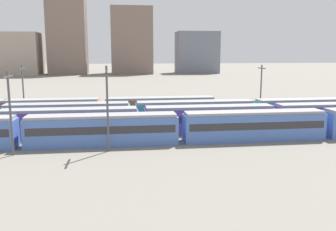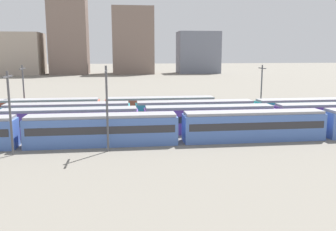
{
  "view_description": "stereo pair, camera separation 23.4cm",
  "coord_description": "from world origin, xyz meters",
  "px_view_note": "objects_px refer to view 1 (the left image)",
  "views": [
    {
      "loc": [
        22.51,
        -42.96,
        11.08
      ],
      "look_at": [
        29.34,
        7.8,
        2.04
      ],
      "focal_mm": 38.62,
      "sensor_mm": 36.0,
      "label": 1
    },
    {
      "loc": [
        22.74,
        -42.99,
        11.08
      ],
      "look_at": [
        29.34,
        7.8,
        2.04
      ],
      "focal_mm": 38.62,
      "sensor_mm": 36.0,
      "label": 2
    }
  ],
  "objects_px": {
    "catenary_pole_0": "(10,109)",
    "catenary_pole_2": "(107,104)",
    "train_track_2": "(254,111)",
    "catenary_pole_1": "(261,87)",
    "train_track_0": "(180,127)",
    "train_track_1": "(274,117)",
    "train_track_3": "(42,111)",
    "catenary_pole_3": "(23,89)"
  },
  "relations": [
    {
      "from": "train_track_2",
      "to": "catenary_pole_0",
      "type": "xyz_separation_m",
      "value": [
        -32.4,
        -13.53,
        3.19
      ]
    },
    {
      "from": "train_track_3",
      "to": "catenary_pole_0",
      "type": "xyz_separation_m",
      "value": [
        0.7,
        -18.73,
        3.19
      ]
    },
    {
      "from": "train_track_0",
      "to": "train_track_2",
      "type": "distance_m",
      "value": 17.01
    },
    {
      "from": "train_track_0",
      "to": "train_track_3",
      "type": "relative_size",
      "value": 1.34
    },
    {
      "from": "train_track_1",
      "to": "catenary_pole_2",
      "type": "bearing_deg",
      "value": -160.62
    },
    {
      "from": "catenary_pole_1",
      "to": "train_track_3",
      "type": "bearing_deg",
      "value": -175.14
    },
    {
      "from": "catenary_pole_0",
      "to": "catenary_pole_2",
      "type": "xyz_separation_m",
      "value": [
        10.24,
        0.2,
        0.26
      ]
    },
    {
      "from": "train_track_0",
      "to": "train_track_3",
      "type": "distance_m",
      "value": 25.08
    },
    {
      "from": "catenary_pole_2",
      "to": "train_track_3",
      "type": "bearing_deg",
      "value": 120.55
    },
    {
      "from": "train_track_0",
      "to": "catenary_pole_1",
      "type": "xyz_separation_m",
      "value": [
        17.81,
        18.78,
        3.03
      ]
    },
    {
      "from": "catenary_pole_1",
      "to": "train_track_1",
      "type": "bearing_deg",
      "value": -104.06
    },
    {
      "from": "train_track_3",
      "to": "catenary_pole_1",
      "type": "xyz_separation_m",
      "value": [
        37.44,
        3.18,
        3.03
      ]
    },
    {
      "from": "catenary_pole_1",
      "to": "train_track_0",
      "type": "bearing_deg",
      "value": -133.47
    },
    {
      "from": "train_track_2",
      "to": "catenary_pole_0",
      "type": "relative_size",
      "value": 12.34
    },
    {
      "from": "train_track_1",
      "to": "catenary_pole_2",
      "type": "distance_m",
      "value": 24.73
    },
    {
      "from": "train_track_2",
      "to": "catenary_pole_2",
      "type": "distance_m",
      "value": 26.09
    },
    {
      "from": "train_track_3",
      "to": "catenary_pole_0",
      "type": "relative_size",
      "value": 6.12
    },
    {
      "from": "train_track_0",
      "to": "train_track_1",
      "type": "height_order",
      "value": "same"
    },
    {
      "from": "train_track_1",
      "to": "catenary_pole_0",
      "type": "relative_size",
      "value": 12.34
    },
    {
      "from": "train_track_3",
      "to": "catenary_pole_2",
      "type": "xyz_separation_m",
      "value": [
        10.93,
        -18.53,
        3.45
      ]
    },
    {
      "from": "train_track_1",
      "to": "catenary_pole_0",
      "type": "height_order",
      "value": "catenary_pole_0"
    },
    {
      "from": "train_track_1",
      "to": "catenary_pole_0",
      "type": "bearing_deg",
      "value": -165.98
    },
    {
      "from": "train_track_1",
      "to": "catenary_pole_1",
      "type": "distance_m",
      "value": 14.33
    },
    {
      "from": "catenary_pole_0",
      "to": "train_track_1",
      "type": "bearing_deg",
      "value": 14.02
    },
    {
      "from": "train_track_3",
      "to": "train_track_0",
      "type": "bearing_deg",
      "value": -38.47
    },
    {
      "from": "train_track_1",
      "to": "train_track_0",
      "type": "bearing_deg",
      "value": -160.15
    },
    {
      "from": "train_track_2",
      "to": "catenary_pole_1",
      "type": "height_order",
      "value": "catenary_pole_1"
    },
    {
      "from": "train_track_0",
      "to": "train_track_1",
      "type": "distance_m",
      "value": 15.32
    },
    {
      "from": "catenary_pole_3",
      "to": "train_track_2",
      "type": "bearing_deg",
      "value": -12.51
    },
    {
      "from": "catenary_pole_2",
      "to": "catenary_pole_3",
      "type": "height_order",
      "value": "catenary_pole_2"
    },
    {
      "from": "train_track_0",
      "to": "catenary_pole_3",
      "type": "xyz_separation_m",
      "value": [
        -22.95,
        18.48,
        3.13
      ]
    },
    {
      "from": "catenary_pole_3",
      "to": "catenary_pole_2",
      "type": "bearing_deg",
      "value": -56.34
    },
    {
      "from": "train_track_0",
      "to": "train_track_2",
      "type": "relative_size",
      "value": 0.66
    },
    {
      "from": "train_track_0",
      "to": "train_track_2",
      "type": "bearing_deg",
      "value": 37.69
    },
    {
      "from": "train_track_0",
      "to": "train_track_1",
      "type": "relative_size",
      "value": 0.66
    },
    {
      "from": "train_track_1",
      "to": "catenary_pole_0",
      "type": "distance_m",
      "value": 34.51
    },
    {
      "from": "train_track_0",
      "to": "catenary_pole_0",
      "type": "relative_size",
      "value": 8.19
    },
    {
      "from": "train_track_1",
      "to": "catenary_pole_3",
      "type": "bearing_deg",
      "value": 160.43
    },
    {
      "from": "train_track_1",
      "to": "train_track_3",
      "type": "distance_m",
      "value": 35.59
    },
    {
      "from": "catenary_pole_1",
      "to": "catenary_pole_3",
      "type": "xyz_separation_m",
      "value": [
        -40.76,
        -0.3,
        0.09
      ]
    },
    {
      "from": "train_track_2",
      "to": "catenary_pole_1",
      "type": "distance_m",
      "value": 9.92
    },
    {
      "from": "train_track_1",
      "to": "catenary_pole_3",
      "type": "height_order",
      "value": "catenary_pole_3"
    }
  ]
}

